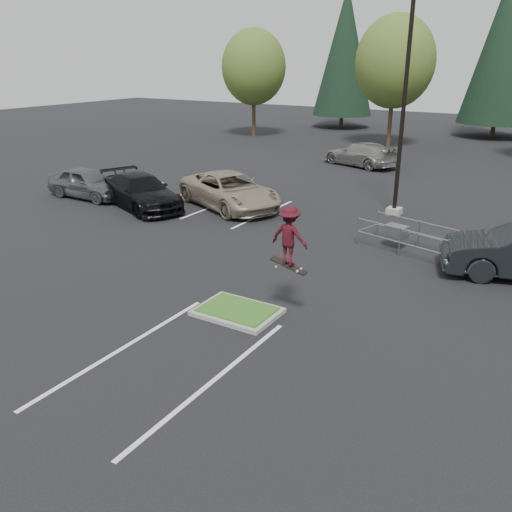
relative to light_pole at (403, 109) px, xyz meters
The scene contains 14 objects.
ground 12.85m from the light_pole, 92.39° to the right, with size 120.00×120.00×0.00m, color black.
grass_median 12.82m from the light_pole, 92.39° to the right, with size 2.20×1.60×0.16m.
stall_lines 7.74m from the light_pole, 107.24° to the right, with size 22.62×17.60×0.01m.
light_pole is the anchor object (origin of this frame).
decid_a 25.86m from the light_pole, 135.75° to the left, with size 5.44×5.44×8.91m.
decid_b 19.70m from the light_pole, 109.35° to the left, with size 5.89×5.89×9.64m.
conif_a 31.63m from the light_pole, 117.38° to the left, with size 5.72×5.72×13.00m.
conif_b 28.69m from the light_pole, 91.01° to the left, with size 6.38×6.38×14.50m.
cart_corral 6.12m from the light_pole, 70.15° to the right, with size 3.87×2.21×1.04m.
skateboarder 11.58m from the light_pole, 86.46° to the right, with size 1.02×0.59×1.79m.
car_l_tan 8.42m from the light_pole, 158.27° to the right, with size 2.66×5.77×1.60m, color gray.
car_l_black 12.23m from the light_pole, 154.54° to the right, with size 2.15×5.30×1.54m, color black.
car_l_grey 15.35m from the light_pole, 160.35° to the right, with size 1.77×4.41×1.50m, color #515359.
car_far_silver 11.99m from the light_pole, 118.37° to the left, with size 2.09×5.14×1.49m, color gray.
Camera 1 is at (7.44, -11.18, 6.67)m, focal length 38.00 mm.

